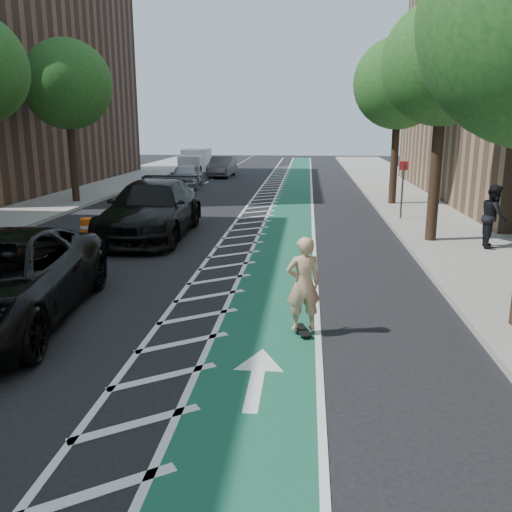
# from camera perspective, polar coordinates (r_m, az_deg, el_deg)

# --- Properties ---
(ground) EXTENTS (120.00, 120.00, 0.00)m
(ground) POSITION_cam_1_polar(r_m,az_deg,el_deg) (11.90, -13.28, -6.03)
(ground) COLOR black
(ground) RESTS_ON ground
(bike_lane) EXTENTS (2.00, 90.00, 0.01)m
(bike_lane) POSITION_cam_1_polar(r_m,az_deg,el_deg) (20.97, 3.32, 2.88)
(bike_lane) COLOR #175340
(bike_lane) RESTS_ON ground
(buffer_strip) EXTENTS (1.40, 90.00, 0.01)m
(buffer_strip) POSITION_cam_1_polar(r_m,az_deg,el_deg) (21.08, -0.77, 2.96)
(buffer_strip) COLOR silver
(buffer_strip) RESTS_ON ground
(sidewalk_right) EXTENTS (5.00, 90.00, 0.15)m
(sidewalk_right) POSITION_cam_1_polar(r_m,az_deg,el_deg) (21.72, 20.73, 2.58)
(sidewalk_right) COLOR gray
(sidewalk_right) RESTS_ON ground
(curb_right) EXTENTS (0.12, 90.00, 0.16)m
(curb_right) POSITION_cam_1_polar(r_m,az_deg,el_deg) (21.21, 14.33, 2.80)
(curb_right) COLOR gray
(curb_right) RESTS_ON ground
(curb_left) EXTENTS (0.12, 90.00, 0.16)m
(curb_left) POSITION_cam_1_polar(r_m,az_deg,el_deg) (23.56, -21.96, 3.29)
(curb_left) COLOR gray
(curb_left) RESTS_ON ground
(tree_r_c) EXTENTS (4.20, 4.20, 7.90)m
(tree_r_c) POSITION_cam_1_polar(r_m,az_deg,el_deg) (19.13, 18.98, 18.51)
(tree_r_c) COLOR #382619
(tree_r_c) RESTS_ON ground
(tree_r_d) EXTENTS (4.20, 4.20, 7.90)m
(tree_r_d) POSITION_cam_1_polar(r_m,az_deg,el_deg) (26.97, 14.97, 17.18)
(tree_r_d) COLOR #382619
(tree_r_d) RESTS_ON ground
(tree_l_d) EXTENTS (4.20, 4.20, 7.90)m
(tree_l_d) POSITION_cam_1_polar(r_m,az_deg,el_deg) (29.07, -19.01, 16.63)
(tree_l_d) COLOR #382619
(tree_l_d) RESTS_ON ground
(sign_post) EXTENTS (0.35, 0.08, 2.47)m
(sign_post) POSITION_cam_1_polar(r_m,az_deg,el_deg) (23.06, 15.14, 6.80)
(sign_post) COLOR #4C4C4C
(sign_post) RESTS_ON ground
(skateboard) EXTENTS (0.37, 0.72, 0.09)m
(skateboard) POSITION_cam_1_polar(r_m,az_deg,el_deg) (10.58, 4.90, -7.79)
(skateboard) COLOR black
(skateboard) RESTS_ON ground
(skateboarder) EXTENTS (0.76, 0.60, 1.83)m
(skateboarder) POSITION_cam_1_polar(r_m,az_deg,el_deg) (10.27, 5.01, -2.96)
(skateboarder) COLOR tan
(skateboarder) RESTS_ON skateboard
(suv_far) EXTENTS (2.89, 6.80, 1.96)m
(suv_far) POSITION_cam_1_polar(r_m,az_deg,el_deg) (19.73, -10.92, 4.84)
(suv_far) COLOR black
(suv_far) RESTS_ON ground
(car_silver) EXTENTS (2.09, 4.54, 1.51)m
(car_silver) POSITION_cam_1_polar(r_m,az_deg,el_deg) (34.75, -7.38, 8.36)
(car_silver) COLOR #98999D
(car_silver) RESTS_ON ground
(car_grey) EXTENTS (1.76, 4.73, 1.54)m
(car_grey) POSITION_cam_1_polar(r_m,az_deg,el_deg) (42.09, -3.58, 9.39)
(car_grey) COLOR #505054
(car_grey) RESTS_ON ground
(pedestrian) EXTENTS (0.88, 1.06, 1.97)m
(pedestrian) POSITION_cam_1_polar(r_m,az_deg,el_deg) (18.55, 23.72, 3.86)
(pedestrian) COLOR black
(pedestrian) RESTS_ON sidewalk_right
(box_truck) EXTENTS (2.10, 4.47, 1.84)m
(box_truck) POSITION_cam_1_polar(r_m,az_deg,el_deg) (47.17, -6.43, 9.90)
(box_truck) COLOR white
(box_truck) RESTS_ON ground
(barrel_a) EXTENTS (0.58, 0.58, 0.79)m
(barrel_a) POSITION_cam_1_polar(r_m,az_deg,el_deg) (19.58, -17.34, 2.60)
(barrel_a) COLOR #F1510C
(barrel_a) RESTS_ON ground
(barrel_b) EXTENTS (0.70, 0.70, 0.95)m
(barrel_b) POSITION_cam_1_polar(r_m,az_deg,el_deg) (21.47, -12.13, 4.06)
(barrel_b) COLOR orange
(barrel_b) RESTS_ON ground
(barrel_c) EXTENTS (0.58, 0.58, 0.79)m
(barrel_c) POSITION_cam_1_polar(r_m,az_deg,el_deg) (28.36, -10.52, 6.28)
(barrel_c) COLOR #DB4F0B
(barrel_c) RESTS_ON ground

